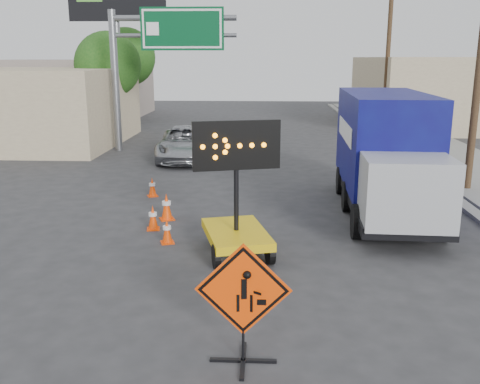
# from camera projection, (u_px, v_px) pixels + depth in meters

# --- Properties ---
(ground) EXTENTS (100.00, 100.00, 0.00)m
(ground) POSITION_uv_depth(u_px,v_px,m) (209.00, 324.00, 9.41)
(ground) COLOR #2D2D30
(ground) RESTS_ON ground
(curb_right) EXTENTS (0.40, 60.00, 0.12)m
(curb_right) POSITION_uv_depth(u_px,v_px,m) (407.00, 163.00, 23.58)
(curb_right) COLOR gray
(curb_right) RESTS_ON ground
(sidewalk_right) EXTENTS (4.00, 60.00, 0.15)m
(sidewalk_right) POSITION_uv_depth(u_px,v_px,m) (460.00, 163.00, 23.47)
(sidewalk_right) COLOR gray
(sidewalk_right) RESTS_ON ground
(storefront_left_far) EXTENTS (12.00, 10.00, 4.40)m
(storefront_left_far) POSITION_uv_depth(u_px,v_px,m) (66.00, 88.00, 42.52)
(storefront_left_far) COLOR gray
(storefront_left_far) RESTS_ON ground
(building_right_far) EXTENTS (10.00, 14.00, 4.60)m
(building_right_far) POSITION_uv_depth(u_px,v_px,m) (439.00, 91.00, 37.28)
(building_right_far) COLOR #C2B28C
(building_right_far) RESTS_ON ground
(highway_gantry) EXTENTS (6.18, 0.38, 6.90)m
(highway_gantry) POSITION_uv_depth(u_px,v_px,m) (155.00, 47.00, 25.77)
(highway_gantry) COLOR slate
(highway_gantry) RESTS_ON ground
(billboard) EXTENTS (6.10, 0.54, 9.85)m
(billboard) POSITION_uv_depth(u_px,v_px,m) (117.00, 11.00, 33.07)
(billboard) COLOR slate
(billboard) RESTS_ON ground
(utility_pole_far) EXTENTS (1.80, 0.26, 9.00)m
(utility_pole_far) POSITION_uv_depth(u_px,v_px,m) (388.00, 56.00, 31.13)
(utility_pole_far) COLOR #4A341F
(utility_pole_far) RESTS_ON ground
(tree_left_near) EXTENTS (3.71, 3.71, 6.03)m
(tree_left_near) POSITION_uv_depth(u_px,v_px,m) (108.00, 65.00, 30.08)
(tree_left_near) COLOR #4A341F
(tree_left_near) RESTS_ON ground
(tree_left_far) EXTENTS (4.10, 4.10, 6.66)m
(tree_left_far) POSITION_uv_depth(u_px,v_px,m) (126.00, 57.00, 37.77)
(tree_left_far) COLOR #4A341F
(tree_left_far) RESTS_ON ground
(construction_sign) EXTENTS (1.46, 1.03, 1.94)m
(construction_sign) POSITION_uv_depth(u_px,v_px,m) (243.00, 301.00, 8.01)
(construction_sign) COLOR black
(construction_sign) RESTS_ON ground
(arrow_board) EXTENTS (1.98, 2.52, 3.20)m
(arrow_board) POSITION_uv_depth(u_px,v_px,m) (236.00, 226.00, 12.61)
(arrow_board) COLOR gold
(arrow_board) RESTS_ON ground
(pickup_truck) EXTENTS (2.90, 5.57, 1.50)m
(pickup_truck) POSITION_uv_depth(u_px,v_px,m) (186.00, 143.00, 24.50)
(pickup_truck) COLOR #A4A6AB
(pickup_truck) RESTS_ON ground
(box_truck) EXTENTS (2.65, 7.56, 3.55)m
(box_truck) POSITION_uv_depth(u_px,v_px,m) (385.00, 160.00, 15.86)
(box_truck) COLOR black
(box_truck) RESTS_ON ground
(cone_a) EXTENTS (0.41, 0.41, 0.64)m
(cone_a) POSITION_uv_depth(u_px,v_px,m) (167.00, 231.00, 13.48)
(cone_a) COLOR #FF4205
(cone_a) RESTS_ON ground
(cone_b) EXTENTS (0.41, 0.41, 0.68)m
(cone_b) POSITION_uv_depth(u_px,v_px,m) (153.00, 217.00, 14.54)
(cone_b) COLOR #FF4205
(cone_b) RESTS_ON ground
(cone_c) EXTENTS (0.52, 0.52, 0.78)m
(cone_c) POSITION_uv_depth(u_px,v_px,m) (167.00, 206.00, 15.42)
(cone_c) COLOR #FF4205
(cone_c) RESTS_ON ground
(cone_d) EXTENTS (0.43, 0.43, 0.65)m
(cone_d) POSITION_uv_depth(u_px,v_px,m) (152.00, 187.00, 18.04)
(cone_d) COLOR #FF4205
(cone_d) RESTS_ON ground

